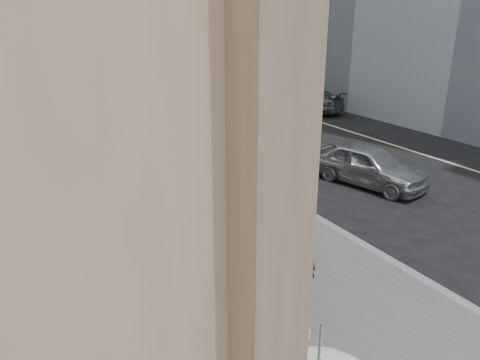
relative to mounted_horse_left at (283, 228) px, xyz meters
name	(u,v)px	position (x,y,z in m)	size (l,w,h in m)	color
ground	(324,315)	(-0.01, -1.51, -1.25)	(140.00, 140.00, 0.00)	black
sidewalk	(152,170)	(-0.01, 8.49, -1.19)	(5.00, 80.00, 0.12)	#4A4A4C
curb	(215,159)	(2.61, 8.49, -1.19)	(0.24, 80.00, 0.12)	slate
lane_line	(363,135)	(10.49, 8.49, -1.24)	(0.15, 70.00, 0.01)	#BFB78C
far_podium	(439,85)	(15.49, 8.49, 0.75)	(2.00, 80.00, 4.00)	#745F4B
streetlight_mid	(174,36)	(2.73, 12.49, 3.33)	(1.71, 0.24, 8.00)	#2D2D30
streetlight_far	(78,23)	(2.73, 32.49, 3.33)	(1.71, 0.24, 8.00)	#2D2D30
traffic_signal	(111,40)	(2.07, 20.49, 2.75)	(4.10, 0.22, 6.00)	#2D2D30
snow_bank	(129,181)	(-1.43, 6.60, -0.78)	(1.70, 18.10, 0.76)	white
mounted_horse_left	(283,228)	(0.00, 0.00, 0.00)	(1.35, 2.63, 2.74)	#4A2416
mounted_horse_right	(234,165)	(1.16, 4.27, 0.02)	(2.24, 2.37, 2.71)	#4A3015
pedestrian	(247,209)	(0.25, 1.97, -0.35)	(0.91, 0.38, 1.56)	black
car_silver	(369,165)	(5.97, 3.51, -0.56)	(1.62, 4.04, 1.38)	#ABADB3
car_grey	(305,101)	(11.35, 14.26, -0.59)	(1.86, 4.58, 1.33)	#515358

